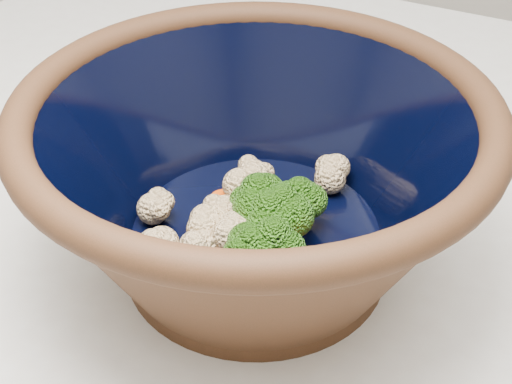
{
  "coord_description": "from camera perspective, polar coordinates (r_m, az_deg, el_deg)",
  "views": [
    {
      "loc": [
        0.17,
        -0.36,
        1.29
      ],
      "look_at": [
        -0.03,
        0.02,
        0.97
      ],
      "focal_mm": 50.0,
      "sensor_mm": 36.0,
      "label": 1
    }
  ],
  "objects": [
    {
      "name": "vegetable_pile",
      "position": [
        0.53,
        0.14,
        -1.86
      ],
      "size": [
        0.17,
        0.17,
        0.05
      ],
      "color": "#608442",
      "rests_on": "mixing_bowl"
    },
    {
      "name": "mixing_bowl",
      "position": [
        0.53,
        0.0,
        1.28
      ],
      "size": [
        0.43,
        0.43,
        0.15
      ],
      "rotation": [
        0.0,
        0.0,
        0.35
      ],
      "color": "black",
      "rests_on": "counter"
    }
  ]
}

